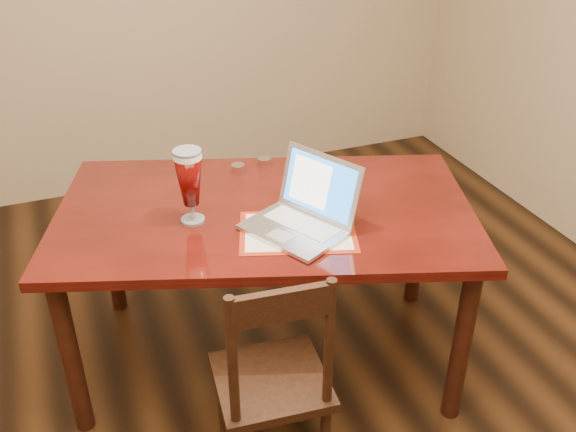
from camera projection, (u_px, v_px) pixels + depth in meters
name	position (u px, v px, depth m)	size (l,w,h in m)	color
dining_table	(264.00, 227.00, 2.62)	(1.88, 1.42, 1.08)	#55100B
dining_chair	(273.00, 381.00, 2.24)	(0.42, 0.41, 0.92)	#321B0E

